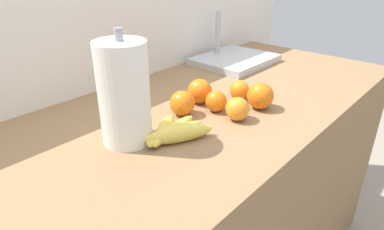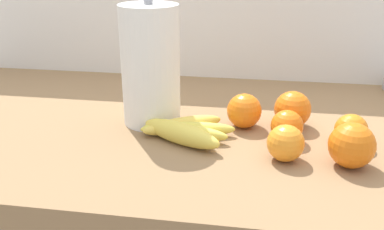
{
  "view_description": "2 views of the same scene",
  "coord_description": "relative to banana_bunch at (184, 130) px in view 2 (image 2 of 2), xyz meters",
  "views": [
    {
      "loc": [
        -0.73,
        -0.63,
        1.32
      ],
      "look_at": [
        -0.11,
        -0.08,
        0.91
      ],
      "focal_mm": 31.27,
      "sensor_mm": 36.0,
      "label": 1
    },
    {
      "loc": [
        -0.04,
        -0.86,
        1.25
      ],
      "look_at": [
        -0.17,
        -0.06,
        0.92
      ],
      "focal_mm": 39.22,
      "sensor_mm": 36.0,
      "label": 2
    }
  ],
  "objects": [
    {
      "name": "orange_right",
      "position": [
        0.21,
        0.02,
        0.01
      ],
      "size": [
        0.07,
        0.07,
        0.07
      ],
      "primitive_type": "sphere",
      "color": "orange",
      "rests_on": "counter"
    },
    {
      "name": "orange_center",
      "position": [
        0.34,
        0.02,
        0.01
      ],
      "size": [
        0.07,
        0.07,
        0.07
      ],
      "primitive_type": "sphere",
      "color": "orange",
      "rests_on": "counter"
    },
    {
      "name": "wall_back",
      "position": [
        0.18,
        0.47,
        -0.24
      ],
      "size": [
        2.19,
        0.06,
        1.3
      ],
      "primitive_type": "cube",
      "color": "silver",
      "rests_on": "ground"
    },
    {
      "name": "banana_bunch",
      "position": [
        0.0,
        0.0,
        0.0
      ],
      "size": [
        0.2,
        0.18,
        0.04
      ],
      "color": "#E8CC4C",
      "rests_on": "counter"
    },
    {
      "name": "orange_back_left",
      "position": [
        0.32,
        -0.07,
        0.02
      ],
      "size": [
        0.08,
        0.08,
        0.08
      ],
      "primitive_type": "sphere",
      "color": "orange",
      "rests_on": "counter"
    },
    {
      "name": "orange_front",
      "position": [
        0.12,
        0.09,
        0.02
      ],
      "size": [
        0.08,
        0.08,
        0.08
      ],
      "primitive_type": "sphere",
      "color": "orange",
      "rests_on": "counter"
    },
    {
      "name": "paper_towel_roll",
      "position": [
        -0.09,
        0.08,
        0.11
      ],
      "size": [
        0.13,
        0.13,
        0.29
      ],
      "color": "white",
      "rests_on": "counter"
    },
    {
      "name": "orange_back_right",
      "position": [
        0.2,
        -0.06,
        0.02
      ],
      "size": [
        0.07,
        0.07,
        0.07
      ],
      "primitive_type": "sphere",
      "color": "orange",
      "rests_on": "counter"
    },
    {
      "name": "orange_far_right",
      "position": [
        0.23,
        0.1,
        0.02
      ],
      "size": [
        0.08,
        0.08,
        0.08
      ],
      "primitive_type": "sphere",
      "color": "orange",
      "rests_on": "counter"
    }
  ]
}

